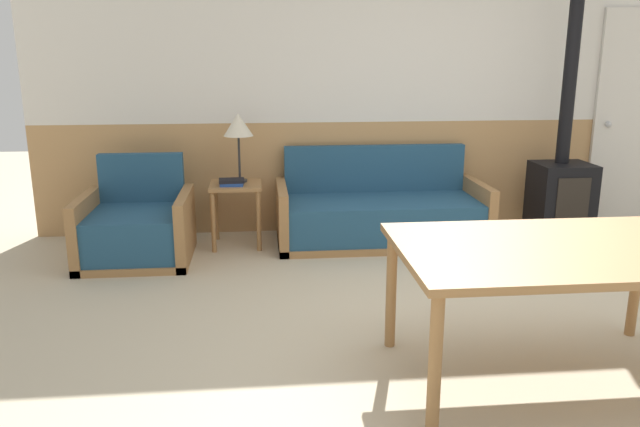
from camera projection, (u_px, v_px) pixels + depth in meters
ground_plane at (526, 347)px, 3.64m from camera, size 16.00×16.00×0.00m
wall_back at (421, 87)px, 5.84m from camera, size 7.20×0.06×2.70m
couch at (380, 215)px, 5.62m from camera, size 1.85×0.82×0.83m
armchair at (137, 230)px, 5.14m from camera, size 0.87×0.86×0.83m
side_table at (236, 197)px, 5.46m from camera, size 0.45×0.45×0.56m
table_lamp at (238, 126)px, 5.39m from camera, size 0.26×0.26×0.60m
book_stack at (232, 182)px, 5.35m from camera, size 0.22×0.17×0.06m
dining_table at (557, 259)px, 3.13m from camera, size 1.61×1.03×0.73m
wood_stove at (562, 176)px, 5.64m from camera, size 0.50×0.45×2.46m
entry_door at (636, 119)px, 6.07m from camera, size 0.86×0.09×2.07m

